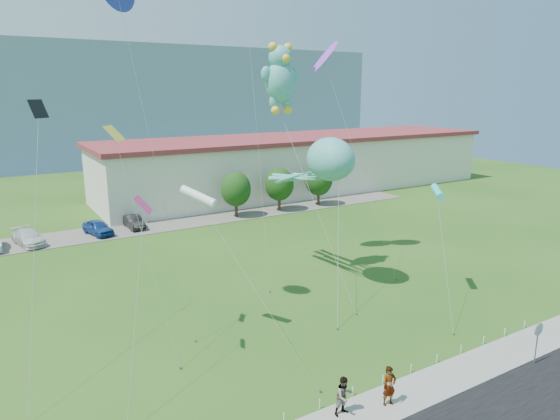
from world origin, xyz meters
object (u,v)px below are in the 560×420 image
object	(u,v)px
stop_sign	(538,333)
pedestrian_right	(344,396)
parked_car_white	(28,237)
parked_car_blue	(98,227)
octopus_kite	(321,166)
pedestrian_left	(389,386)
warehouse	(302,163)
parked_car_black	(134,222)
teddy_bear_kite	(280,77)

from	to	relation	value
stop_sign	pedestrian_right	xyz separation A→B (m)	(-11.85, 1.90, -0.82)
parked_car_white	parked_car_blue	world-z (taller)	parked_car_blue
pedestrian_right	stop_sign	bearing A→B (deg)	-8.82
parked_car_white	octopus_kite	world-z (taller)	octopus_kite
pedestrian_left	pedestrian_right	size ratio (longest dim) A/B	1.05
pedestrian_left	pedestrian_right	bearing A→B (deg)	175.72
warehouse	pedestrian_left	world-z (taller)	warehouse
parked_car_black	warehouse	bearing A→B (deg)	15.63
warehouse	teddy_bear_kite	world-z (taller)	teddy_bear_kite
parked_car_white	parked_car_black	bearing A→B (deg)	-8.89
octopus_kite	teddy_bear_kite	distance (m)	7.16
parked_car_white	parked_car_blue	bearing A→B (deg)	-12.02
pedestrian_right	parked_car_black	bearing A→B (deg)	89.55
pedestrian_right	teddy_bear_kite	distance (m)	22.81
stop_sign	pedestrian_right	world-z (taller)	stop_sign
parked_car_blue	parked_car_black	world-z (taller)	parked_car_blue
pedestrian_left	parked_car_blue	distance (m)	37.89
stop_sign	octopus_kite	xyz separation A→B (m)	(-3.43, 15.67, 7.45)
warehouse	octopus_kite	bearing A→B (deg)	-121.49
parked_car_black	pedestrian_left	bearing A→B (deg)	-89.05
pedestrian_right	parked_car_blue	distance (m)	37.09
parked_car_blue	parked_car_black	xyz separation A→B (m)	(3.90, 0.64, -0.07)
parked_car_white	warehouse	bearing A→B (deg)	0.84
octopus_kite	warehouse	bearing A→B (deg)	58.51
octopus_kite	teddy_bear_kite	bearing A→B (deg)	129.37
pedestrian_right	octopus_kite	world-z (taller)	octopus_kite
pedestrian_right	teddy_bear_kite	world-z (taller)	teddy_bear_kite
warehouse	pedestrian_right	distance (m)	54.38
stop_sign	pedestrian_left	world-z (taller)	stop_sign
warehouse	parked_car_blue	world-z (taller)	warehouse
parked_car_black	teddy_bear_kite	distance (m)	26.72
stop_sign	parked_car_black	bearing A→B (deg)	106.07
parked_car_blue	pedestrian_right	bearing A→B (deg)	-99.32
parked_car_white	teddy_bear_kite	world-z (taller)	teddy_bear_kite
warehouse	parked_car_white	distance (m)	39.65
pedestrian_right	parked_car_black	world-z (taller)	pedestrian_right
warehouse	octopus_kite	size ratio (longest dim) A/B	4.96
warehouse	pedestrian_right	world-z (taller)	warehouse
parked_car_black	pedestrian_right	bearing A→B (deg)	-92.50
parked_car_black	teddy_bear_kite	size ratio (longest dim) A/B	0.23
parked_car_white	octopus_kite	distance (m)	30.71
warehouse	stop_sign	distance (m)	51.00
parked_car_blue	teddy_bear_kite	bearing A→B (deg)	-79.23
pedestrian_right	parked_car_white	distance (m)	38.14
parked_car_blue	octopus_kite	bearing A→B (deg)	-77.52
pedestrian_right	teddy_bear_kite	bearing A→B (deg)	68.83
stop_sign	parked_car_blue	xyz separation A→B (m)	(-15.27, 38.83, -1.06)
parked_car_black	octopus_kite	distance (m)	26.52
parked_car_blue	warehouse	bearing A→B (deg)	1.83
parked_car_white	parked_car_blue	xyz separation A→B (m)	(6.58, 0.12, 0.03)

